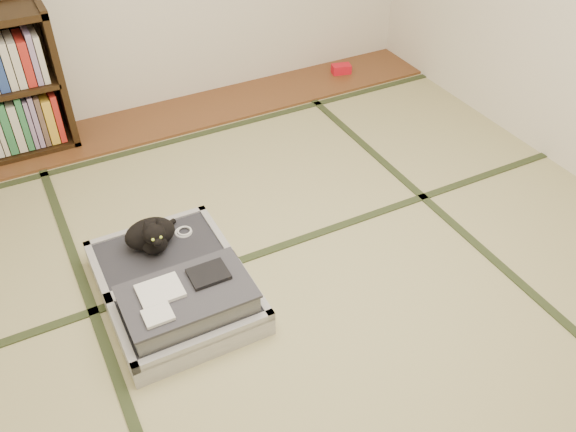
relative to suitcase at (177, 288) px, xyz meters
name	(u,v)px	position (x,y,z in m)	size (l,w,h in m)	color
floor	(311,296)	(0.60, -0.27, -0.09)	(4.50, 4.50, 0.00)	tan
wood_strip	(178,116)	(0.60, 1.73, -0.08)	(4.00, 0.50, 0.02)	brown
red_item	(341,69)	(2.01, 1.76, -0.04)	(0.15, 0.09, 0.07)	red
room_shell	(321,10)	(0.60, -0.27, 1.37)	(4.50, 4.50, 4.50)	white
tatami_borders	(268,238)	(0.60, 0.22, -0.09)	(4.00, 4.50, 0.01)	#2D381E
suitcase	(177,288)	(0.00, 0.00, 0.00)	(0.67, 0.90, 0.27)	#B8B8BD
cat	(151,235)	(-0.02, 0.29, 0.13)	(0.30, 0.30, 0.24)	black
cable_coil	(184,232)	(0.16, 0.34, 0.05)	(0.09, 0.09, 0.02)	white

